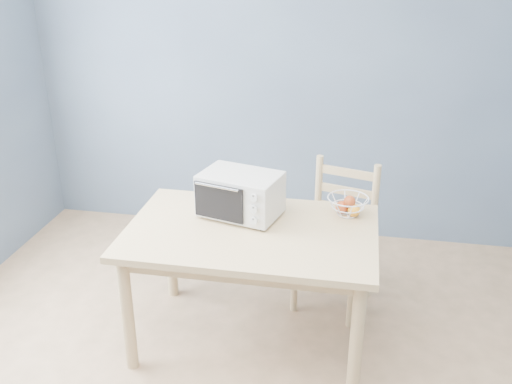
% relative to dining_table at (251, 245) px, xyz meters
% --- Properties ---
extents(room, '(4.01, 4.51, 2.61)m').
position_rel_dining_table_xyz_m(room, '(-0.02, -0.76, 0.65)').
color(room, tan).
rests_on(room, ground).
extents(dining_table, '(1.40, 0.90, 0.75)m').
position_rel_dining_table_xyz_m(dining_table, '(0.00, 0.00, 0.00)').
color(dining_table, tan).
rests_on(dining_table, ground).
extents(toaster_oven, '(0.51, 0.41, 0.26)m').
position_rel_dining_table_xyz_m(toaster_oven, '(-0.11, 0.16, 0.24)').
color(toaster_oven, beige).
rests_on(toaster_oven, dining_table).
extents(fruit_basket, '(0.29, 0.29, 0.12)m').
position_rel_dining_table_xyz_m(fruit_basket, '(0.52, 0.29, 0.16)').
color(fruit_basket, white).
rests_on(fruit_basket, dining_table).
extents(dining_chair, '(0.55, 0.55, 0.95)m').
position_rel_dining_table_xyz_m(dining_chair, '(0.46, 0.51, -0.18)').
color(dining_chair, tan).
rests_on(dining_chair, ground).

